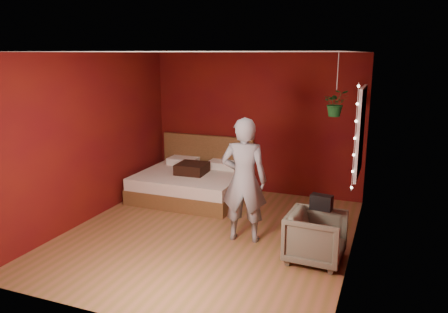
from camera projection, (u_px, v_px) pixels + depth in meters
floor at (209, 234)px, 6.40m from camera, size 4.50×4.50×0.00m
room_walls at (208, 121)px, 6.02m from camera, size 4.04×4.54×2.62m
window at (360, 132)px, 6.17m from camera, size 0.05×0.97×1.27m
fairy_lights at (355, 138)px, 5.71m from camera, size 0.04×0.04×1.45m
bed at (193, 182)px, 8.03m from camera, size 1.87×1.59×1.03m
person at (244, 180)px, 6.02m from camera, size 0.70×0.52×1.75m
armchair at (316, 237)px, 5.51m from camera, size 0.74×0.72×0.65m
handbag at (321, 202)px, 5.53m from camera, size 0.29×0.18×0.19m
throw_pillow at (192, 168)px, 7.87m from camera, size 0.54×0.54×0.18m
hanging_plant at (336, 103)px, 6.58m from camera, size 0.43×0.40×0.95m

